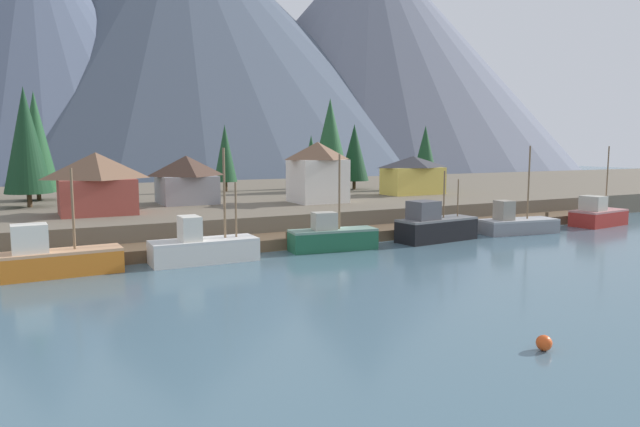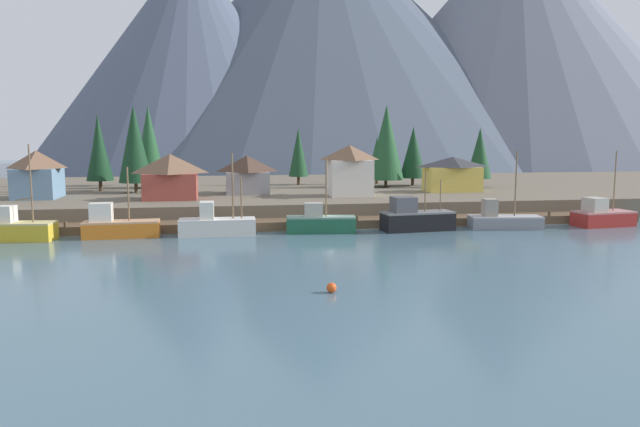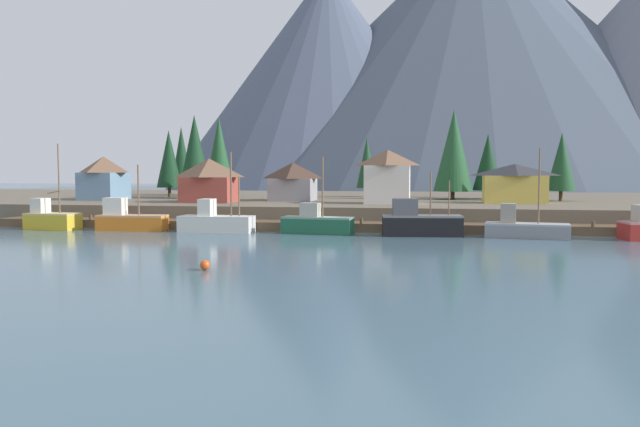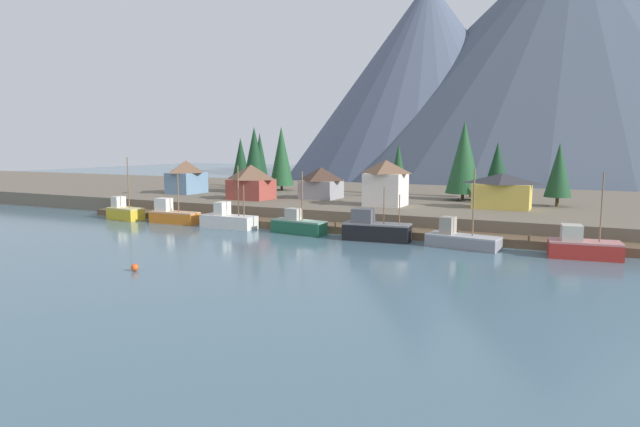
{
  "view_description": "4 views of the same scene",
  "coord_description": "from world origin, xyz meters",
  "px_view_note": "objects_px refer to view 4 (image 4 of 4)",
  "views": [
    {
      "loc": [
        -23.92,
        -44.28,
        8.97
      ],
      "look_at": [
        0.96,
        3.66,
        2.55
      ],
      "focal_mm": 31.84,
      "sensor_mm": 36.0,
      "label": 1
    },
    {
      "loc": [
        -11.25,
        -66.97,
        10.66
      ],
      "look_at": [
        -0.22,
        1.01,
        1.79
      ],
      "focal_mm": 33.73,
      "sensor_mm": 36.0,
      "label": 2
    },
    {
      "loc": [
        10.97,
        -68.99,
        6.93
      ],
      "look_at": [
        -1.14,
        3.45,
        1.83
      ],
      "focal_mm": 35.75,
      "sensor_mm": 36.0,
      "label": 3
    },
    {
      "loc": [
        33.47,
        -64.13,
        11.71
      ],
      "look_at": [
        0.26,
        3.02,
        2.21
      ],
      "focal_mm": 30.4,
      "sensor_mm": 36.0,
      "label": 4
    }
  ],
  "objects_px": {
    "fishing_boat_red": "(582,247)",
    "house_white": "(386,182)",
    "fishing_boat_yellow": "(125,212)",
    "fishing_boat_grey": "(461,239)",
    "house_blue": "(186,176)",
    "house_red": "(251,182)",
    "conifer_near_right": "(254,156)",
    "fishing_boat_green": "(298,225)",
    "conifer_back_left": "(559,170)",
    "fishing_boat_white": "(228,220)",
    "conifer_far_right": "(464,157)",
    "conifer_mid_left": "(260,156)",
    "conifer_centre": "(497,168)",
    "conifer_far_left": "(398,165)",
    "fishing_boat_black": "(375,229)",
    "house_grey": "(321,183)",
    "house_yellow": "(502,191)",
    "conifer_back_right": "(281,156)",
    "conifer_near_left": "(241,161)",
    "channel_buoy": "(135,267)",
    "conifer_mid_right": "(471,169)",
    "fishing_boat_orange": "(173,215)"
  },
  "relations": [
    {
      "from": "conifer_centre",
      "to": "fishing_boat_yellow",
      "type": "bearing_deg",
      "value": -149.07
    },
    {
      "from": "house_white",
      "to": "house_red",
      "type": "relative_size",
      "value": 0.98
    },
    {
      "from": "fishing_boat_grey",
      "to": "house_blue",
      "type": "distance_m",
      "value": 59.85
    },
    {
      "from": "fishing_boat_white",
      "to": "house_white",
      "type": "distance_m",
      "value": 24.33
    },
    {
      "from": "fishing_boat_orange",
      "to": "fishing_boat_grey",
      "type": "relative_size",
      "value": 0.87
    },
    {
      "from": "conifer_back_left",
      "to": "conifer_centre",
      "type": "xyz_separation_m",
      "value": [
        -9.57,
        4.71,
        0.03
      ]
    },
    {
      "from": "conifer_centre",
      "to": "house_red",
      "type": "bearing_deg",
      "value": -157.4
    },
    {
      "from": "fishing_boat_black",
      "to": "conifer_back_right",
      "type": "distance_m",
      "value": 47.78
    },
    {
      "from": "conifer_near_left",
      "to": "fishing_boat_black",
      "type": "bearing_deg",
      "value": -36.1
    },
    {
      "from": "fishing_boat_green",
      "to": "channel_buoy",
      "type": "bearing_deg",
      "value": -90.69
    },
    {
      "from": "conifer_near_left",
      "to": "conifer_far_left",
      "type": "height_order",
      "value": "conifer_near_left"
    },
    {
      "from": "conifer_mid_left",
      "to": "conifer_centre",
      "type": "distance_m",
      "value": 51.94
    },
    {
      "from": "conifer_near_right",
      "to": "conifer_mid_left",
      "type": "bearing_deg",
      "value": 118.88
    },
    {
      "from": "house_red",
      "to": "fishing_boat_red",
      "type": "bearing_deg",
      "value": -16.85
    },
    {
      "from": "fishing_boat_black",
      "to": "conifer_far_left",
      "type": "xyz_separation_m",
      "value": [
        -8.85,
        35.93,
        6.56
      ]
    },
    {
      "from": "fishing_boat_white",
      "to": "conifer_far_left",
      "type": "xyz_separation_m",
      "value": [
        13.48,
        35.52,
        6.82
      ]
    },
    {
      "from": "fishing_boat_yellow",
      "to": "fishing_boat_grey",
      "type": "bearing_deg",
      "value": 6.57
    },
    {
      "from": "conifer_far_left",
      "to": "fishing_boat_black",
      "type": "bearing_deg",
      "value": -76.16
    },
    {
      "from": "conifer_centre",
      "to": "conifer_mid_right",
      "type": "bearing_deg",
      "value": 138.1
    },
    {
      "from": "fishing_boat_black",
      "to": "fishing_boat_white",
      "type": "bearing_deg",
      "value": 172.96
    },
    {
      "from": "fishing_boat_yellow",
      "to": "conifer_far_right",
      "type": "distance_m",
      "value": 55.68
    },
    {
      "from": "conifer_near_left",
      "to": "fishing_boat_white",
      "type": "bearing_deg",
      "value": -58.72
    },
    {
      "from": "fishing_boat_white",
      "to": "fishing_boat_yellow",
      "type": "bearing_deg",
      "value": -178.84
    },
    {
      "from": "fishing_boat_grey",
      "to": "house_red",
      "type": "xyz_separation_m",
      "value": [
        -38.85,
        15.49,
        4.53
      ]
    },
    {
      "from": "fishing_boat_yellow",
      "to": "house_grey",
      "type": "relative_size",
      "value": 1.56
    },
    {
      "from": "fishing_boat_yellow",
      "to": "fishing_boat_grey",
      "type": "distance_m",
      "value": 52.63
    },
    {
      "from": "fishing_boat_yellow",
      "to": "house_grey",
      "type": "bearing_deg",
      "value": 48.8
    },
    {
      "from": "house_white",
      "to": "fishing_boat_white",
      "type": "bearing_deg",
      "value": -139.23
    },
    {
      "from": "house_yellow",
      "to": "conifer_centre",
      "type": "relative_size",
      "value": 0.86
    },
    {
      "from": "fishing_boat_orange",
      "to": "conifer_centre",
      "type": "distance_m",
      "value": 52.69
    },
    {
      "from": "house_red",
      "to": "house_yellow",
      "type": "bearing_deg",
      "value": 6.29
    },
    {
      "from": "house_red",
      "to": "conifer_near_right",
      "type": "distance_m",
      "value": 12.18
    },
    {
      "from": "conifer_mid_left",
      "to": "house_red",
      "type": "bearing_deg",
      "value": -60.66
    },
    {
      "from": "house_grey",
      "to": "fishing_boat_black",
      "type": "bearing_deg",
      "value": -50.27
    },
    {
      "from": "fishing_boat_green",
      "to": "house_red",
      "type": "bearing_deg",
      "value": 145.83
    },
    {
      "from": "fishing_boat_red",
      "to": "conifer_back_left",
      "type": "relative_size",
      "value": 0.94
    },
    {
      "from": "fishing_boat_grey",
      "to": "conifer_centre",
      "type": "bearing_deg",
      "value": 99.63
    },
    {
      "from": "house_yellow",
      "to": "conifer_back_right",
      "type": "height_order",
      "value": "conifer_back_right"
    },
    {
      "from": "conifer_centre",
      "to": "conifer_far_left",
      "type": "xyz_separation_m",
      "value": [
        -18.56,
        4.74,
        -0.04
      ]
    },
    {
      "from": "fishing_boat_green",
      "to": "conifer_near_right",
      "type": "xyz_separation_m",
      "value": [
        -23.08,
        25.01,
        8.45
      ]
    },
    {
      "from": "house_red",
      "to": "conifer_far_right",
      "type": "relative_size",
      "value": 0.54
    },
    {
      "from": "house_white",
      "to": "conifer_mid_right",
      "type": "height_order",
      "value": "conifer_mid_right"
    },
    {
      "from": "fishing_boat_yellow",
      "to": "conifer_centre",
      "type": "bearing_deg",
      "value": 37.81
    },
    {
      "from": "house_red",
      "to": "fishing_boat_white",
      "type": "bearing_deg",
      "value": -68.36
    },
    {
      "from": "fishing_boat_orange",
      "to": "conifer_mid_left",
      "type": "distance_m",
      "value": 40.44
    },
    {
      "from": "house_blue",
      "to": "house_red",
      "type": "relative_size",
      "value": 0.96
    },
    {
      "from": "conifer_far_right",
      "to": "house_blue",
      "type": "bearing_deg",
      "value": -168.91
    },
    {
      "from": "fishing_boat_green",
      "to": "conifer_back_left",
      "type": "height_order",
      "value": "conifer_back_left"
    },
    {
      "from": "fishing_boat_yellow",
      "to": "channel_buoy",
      "type": "bearing_deg",
      "value": -35.79
    },
    {
      "from": "fishing_boat_red",
      "to": "house_white",
      "type": "height_order",
      "value": "house_white"
    }
  ]
}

